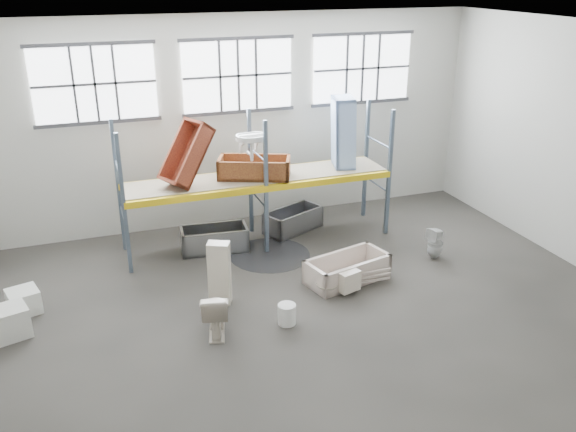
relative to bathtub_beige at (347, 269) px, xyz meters
name	(u,v)px	position (x,y,z in m)	size (l,w,h in m)	color
floor	(316,318)	(-1.12, -1.06, -0.30)	(12.00, 10.00, 0.10)	#4B4640
ceiling	(321,30)	(-1.12, -1.06, 4.80)	(12.00, 10.00, 0.10)	silver
wall_back	(238,121)	(-1.12, 3.99, 2.25)	(12.00, 0.10, 5.00)	beige
wall_front	(521,355)	(-1.12, -6.11, 2.25)	(12.00, 0.10, 5.00)	#B5B3A8
window_left	(95,84)	(-4.32, 3.88, 3.35)	(2.60, 0.04, 1.60)	white
window_mid	(238,76)	(-1.12, 3.88, 3.35)	(2.60, 0.04, 1.60)	white
window_right	(362,68)	(2.08, 3.88, 3.35)	(2.60, 0.04, 1.60)	white
rack_upright_la	(124,206)	(-4.12, 1.84, 1.25)	(0.08, 0.08, 3.00)	slate
rack_upright_lb	(118,187)	(-4.12, 3.04, 1.25)	(0.08, 0.08, 3.00)	slate
rack_upright_ma	(266,189)	(-1.12, 1.84, 1.25)	(0.08, 0.08, 3.00)	slate
rack_upright_mb	(250,172)	(-1.12, 3.04, 1.25)	(0.08, 0.08, 3.00)	slate
rack_upright_ra	(389,174)	(1.88, 1.84, 1.25)	(0.08, 0.08, 3.00)	slate
rack_upright_rb	(366,159)	(1.88, 3.04, 1.25)	(0.08, 0.08, 3.00)	slate
rack_beam_front	(266,189)	(-1.12, 1.84, 1.25)	(6.00, 0.10, 0.14)	yellow
rack_beam_back	(250,172)	(-1.12, 3.04, 1.25)	(6.00, 0.10, 0.14)	yellow
shelf_deck	(258,177)	(-1.12, 2.44, 1.33)	(5.90, 1.10, 0.03)	gray
wet_patch	(270,255)	(-1.12, 1.64, -0.25)	(1.80, 1.80, 0.00)	black
bathtub_beige	(347,269)	(0.00, 0.00, 0.00)	(1.70, 0.80, 0.50)	beige
cistern_spare	(350,281)	(-0.20, -0.54, 0.03)	(0.43, 0.20, 0.41)	beige
sink_in_tub	(327,286)	(-0.61, -0.39, -0.09)	(0.46, 0.46, 0.16)	beige
toilet_beige	(215,312)	(-2.97, -1.00, 0.17)	(0.47, 0.82, 0.84)	beige
cistern_tall	(220,273)	(-2.65, 0.00, 0.37)	(0.40, 0.26, 1.25)	beige
toilet_white	(435,243)	(2.24, 0.27, 0.11)	(0.32, 0.33, 0.72)	silver
steel_tub_left	(214,239)	(-2.21, 2.31, 0.02)	(1.48, 0.69, 0.54)	#95979A
steel_tub_right	(293,220)	(-0.16, 2.76, 0.01)	(1.43, 0.67, 0.52)	#999AA0
rust_tub_flat	(254,167)	(-1.21, 2.40, 1.57)	(1.58, 0.74, 0.44)	brown
rust_tub_tilted	(186,154)	(-2.70, 2.37, 2.05)	(1.43, 0.67, 0.40)	#98401E
sink_on_shelf	(252,159)	(-1.34, 2.14, 1.85)	(0.67, 0.52, 0.60)	silver
blue_tub_upright	(343,133)	(0.98, 2.50, 2.15)	(1.64, 0.77, 0.46)	#96B6EA
bucket	(287,314)	(-1.71, -1.12, -0.06)	(0.33, 0.33, 0.38)	silver
carton_near	(9,322)	(-6.35, 0.12, 0.02)	(0.63, 0.54, 0.54)	silver
carton_far	(24,301)	(-6.15, 0.90, -0.03)	(0.53, 0.53, 0.44)	silver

